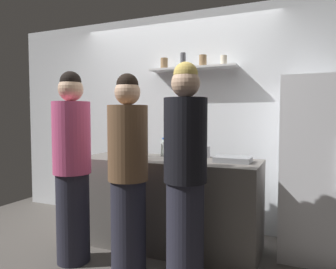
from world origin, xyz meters
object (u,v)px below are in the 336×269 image
(baking_pan, at_px, (233,159))
(person_pink_top, at_px, (72,168))
(water_bottle_plastic, at_px, (165,148))
(person_blonde, at_px, (185,176))
(wine_bottle_amber_glass, at_px, (135,147))
(refrigerator, at_px, (315,168))
(wine_bottle_pale_glass, at_px, (142,146))
(utensil_holder, at_px, (205,152))
(person_brown_jacket, at_px, (128,175))

(baking_pan, relative_size, person_pink_top, 0.19)
(water_bottle_plastic, distance_m, person_blonde, 1.01)
(baking_pan, distance_m, wine_bottle_amber_glass, 0.98)
(refrigerator, relative_size, wine_bottle_pale_glass, 5.47)
(refrigerator, distance_m, wine_bottle_pale_glass, 1.74)
(baking_pan, height_order, utensil_holder, utensil_holder)
(refrigerator, height_order, water_bottle_plastic, refrigerator)
(person_pink_top, bearing_deg, wine_bottle_pale_glass, 158.01)
(wine_bottle_amber_glass, relative_size, person_blonde, 0.19)
(water_bottle_plastic, relative_size, person_pink_top, 0.12)
(person_brown_jacket, distance_m, person_pink_top, 0.57)
(wine_bottle_pale_glass, distance_m, person_blonde, 1.03)
(wine_bottle_pale_glass, xyz_separation_m, water_bottle_plastic, (0.21, 0.15, -0.03))
(baking_pan, bearing_deg, wine_bottle_pale_glass, 179.45)
(person_blonde, relative_size, person_brown_jacket, 1.04)
(refrigerator, distance_m, person_pink_top, 2.28)
(refrigerator, height_order, baking_pan, refrigerator)
(wine_bottle_pale_glass, height_order, person_brown_jacket, person_brown_jacket)
(person_blonde, bearing_deg, baking_pan, -60.89)
(wine_bottle_amber_glass, bearing_deg, person_brown_jacket, -67.56)
(utensil_holder, xyz_separation_m, person_blonde, (0.11, -0.91, -0.09))
(refrigerator, bearing_deg, wine_bottle_pale_glass, -170.46)
(wine_bottle_pale_glass, distance_m, person_pink_top, 0.81)
(refrigerator, distance_m, wine_bottle_amber_glass, 1.75)
(wine_bottle_amber_glass, relative_size, person_brown_jacket, 0.19)
(wine_bottle_pale_glass, bearing_deg, person_brown_jacket, -71.24)
(person_blonde, bearing_deg, person_brown_jacket, 47.86)
(refrigerator, height_order, utensil_holder, refrigerator)
(baking_pan, height_order, wine_bottle_amber_glass, wine_bottle_amber_glass)
(baking_pan, xyz_separation_m, wine_bottle_pale_glass, (-0.99, 0.01, 0.09))
(wine_bottle_pale_glass, xyz_separation_m, wine_bottle_amber_glass, (0.04, -0.21, 0.01))
(wine_bottle_pale_glass, distance_m, person_brown_jacket, 0.75)
(baking_pan, relative_size, person_brown_jacket, 0.20)
(person_pink_top, bearing_deg, person_brown_jacket, 95.68)
(utensil_holder, bearing_deg, person_blonde, -83.01)
(utensil_holder, height_order, person_blonde, person_blonde)
(wine_bottle_amber_glass, xyz_separation_m, person_pink_top, (-0.37, -0.51, -0.16))
(baking_pan, relative_size, wine_bottle_amber_glass, 1.04)
(utensil_holder, relative_size, person_blonde, 0.13)
(refrigerator, relative_size, person_pink_top, 0.98)
(refrigerator, relative_size, person_blonde, 0.97)
(baking_pan, bearing_deg, wine_bottle_amber_glass, -168.10)
(wine_bottle_pale_glass, distance_m, water_bottle_plastic, 0.26)
(baking_pan, height_order, person_brown_jacket, person_brown_jacket)
(utensil_holder, bearing_deg, person_pink_top, -136.35)
(utensil_holder, distance_m, person_blonde, 0.92)
(baking_pan, distance_m, wine_bottle_pale_glass, 0.99)
(utensil_holder, bearing_deg, wine_bottle_pale_glass, -161.50)
(water_bottle_plastic, bearing_deg, wine_bottle_amber_glass, -115.76)
(baking_pan, bearing_deg, person_brown_jacket, -137.65)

